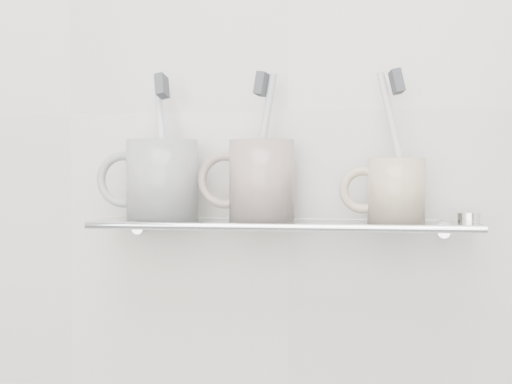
% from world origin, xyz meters
% --- Properties ---
extents(wall_back, '(2.50, 0.00, 2.50)m').
position_xyz_m(wall_back, '(0.00, 1.10, 1.25)').
color(wall_back, beige).
rests_on(wall_back, ground).
extents(shelf_glass, '(0.50, 0.12, 0.01)m').
position_xyz_m(shelf_glass, '(0.00, 1.04, 1.10)').
color(shelf_glass, silver).
rests_on(shelf_glass, wall_back).
extents(shelf_rail, '(0.50, 0.01, 0.01)m').
position_xyz_m(shelf_rail, '(0.00, 0.98, 1.10)').
color(shelf_rail, silver).
rests_on(shelf_rail, shelf_glass).
extents(bracket_left, '(0.02, 0.03, 0.02)m').
position_xyz_m(bracket_left, '(-0.21, 1.09, 1.09)').
color(bracket_left, silver).
rests_on(bracket_left, wall_back).
extents(bracket_right, '(0.02, 0.03, 0.02)m').
position_xyz_m(bracket_right, '(0.21, 1.09, 1.09)').
color(bracket_right, silver).
rests_on(bracket_right, wall_back).
extents(mug_left, '(0.13, 0.13, 0.11)m').
position_xyz_m(mug_left, '(-0.17, 1.04, 1.15)').
color(mug_left, white).
rests_on(mug_left, shelf_glass).
extents(mug_left_handle, '(0.08, 0.01, 0.08)m').
position_xyz_m(mug_left_handle, '(-0.22, 1.04, 1.15)').
color(mug_left_handle, white).
rests_on(mug_left_handle, mug_left).
extents(toothbrush_left, '(0.04, 0.06, 0.18)m').
position_xyz_m(toothbrush_left, '(-0.17, 1.04, 1.20)').
color(toothbrush_left, silver).
rests_on(toothbrush_left, mug_left).
extents(bristles_left, '(0.02, 0.03, 0.04)m').
position_xyz_m(bristles_left, '(-0.17, 1.04, 1.28)').
color(bristles_left, '#3A3E42').
rests_on(bristles_left, toothbrush_left).
extents(mug_center, '(0.10, 0.10, 0.11)m').
position_xyz_m(mug_center, '(-0.03, 1.04, 1.15)').
color(mug_center, silver).
rests_on(mug_center, shelf_glass).
extents(mug_center_handle, '(0.08, 0.01, 0.08)m').
position_xyz_m(mug_center_handle, '(-0.08, 1.04, 1.15)').
color(mug_center_handle, silver).
rests_on(mug_center_handle, mug_center).
extents(toothbrush_center, '(0.04, 0.03, 0.19)m').
position_xyz_m(toothbrush_center, '(-0.03, 1.04, 1.20)').
color(toothbrush_center, '#A9AEB0').
rests_on(toothbrush_center, mug_center).
extents(bristles_center, '(0.02, 0.03, 0.03)m').
position_xyz_m(bristles_center, '(-0.03, 1.04, 1.28)').
color(bristles_center, '#3A3E42').
rests_on(bristles_center, toothbrush_center).
extents(mug_right, '(0.08, 0.08, 0.08)m').
position_xyz_m(mug_right, '(0.15, 1.04, 1.14)').
color(mug_right, beige).
rests_on(mug_right, shelf_glass).
extents(mug_right_handle, '(0.06, 0.01, 0.06)m').
position_xyz_m(mug_right_handle, '(0.10, 1.04, 1.14)').
color(mug_right_handle, beige).
rests_on(mug_right_handle, mug_right).
extents(toothbrush_right, '(0.05, 0.03, 0.19)m').
position_xyz_m(toothbrush_right, '(0.15, 1.04, 1.20)').
color(toothbrush_right, silver).
rests_on(toothbrush_right, mug_right).
extents(bristles_right, '(0.02, 0.03, 0.03)m').
position_xyz_m(bristles_right, '(0.15, 1.04, 1.28)').
color(bristles_right, '#3A3E42').
rests_on(bristles_right, toothbrush_right).
extents(chrome_cap, '(0.03, 0.03, 0.01)m').
position_xyz_m(chrome_cap, '(0.24, 1.04, 1.11)').
color(chrome_cap, silver).
rests_on(chrome_cap, shelf_glass).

